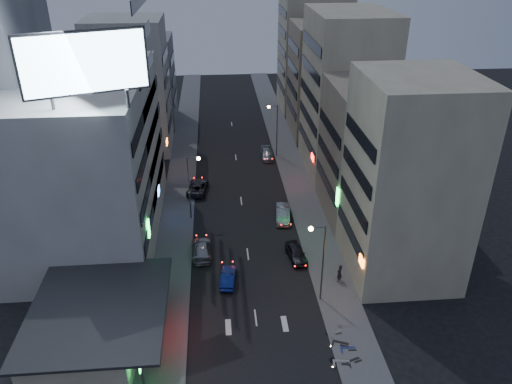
{
  "coord_description": "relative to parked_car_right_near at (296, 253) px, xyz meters",
  "views": [
    {
      "loc": [
        -2.91,
        -30.35,
        30.91
      ],
      "look_at": [
        1.18,
        17.42,
        5.73
      ],
      "focal_mm": 35.0,
      "sensor_mm": 36.0,
      "label": 1
    }
  ],
  "objects": [
    {
      "name": "ground",
      "position": [
        -5.06,
        -12.76,
        -0.71
      ],
      "size": [
        180.0,
        180.0,
        0.0
      ],
      "primitive_type": "plane",
      "color": "black",
      "rests_on": "ground"
    },
    {
      "name": "scooter_blue",
      "position": [
        2.91,
        -13.06,
        -0.02
      ],
      "size": [
        0.7,
        1.9,
        1.15
      ],
      "primitive_type": null,
      "rotation": [
        0.0,
        0.0,
        1.53
      ],
      "color": "navy",
      "rests_on": "sidewalk_right"
    },
    {
      "name": "scooter_black_a",
      "position": [
        2.89,
        -14.19,
        -0.02
      ],
      "size": [
        1.21,
        1.98,
        1.15
      ],
      "primitive_type": null,
      "rotation": [
        0.0,
        0.0,
        1.91
      ],
      "color": "black",
      "rests_on": "sidewalk_right"
    },
    {
      "name": "food_court",
      "position": [
        -18.96,
        -10.76,
        1.27
      ],
      "size": [
        11.0,
        13.0,
        3.88
      ],
      "color": "beige",
      "rests_on": "ground"
    },
    {
      "name": "far_right_a",
      "position": [
        10.44,
        37.24,
        8.29
      ],
      "size": [
        11.0,
        12.0,
        18.0
      ],
      "primitive_type": "cube",
      "color": "gray",
      "rests_on": "ground"
    },
    {
      "name": "scooter_silver_b",
      "position": [
        2.08,
        -11.09,
        -0.1
      ],
      "size": [
        0.83,
        1.68,
        0.98
      ],
      "primitive_type": null,
      "rotation": [
        0.0,
        0.0,
        1.76
      ],
      "color": "#9A9BA1",
      "rests_on": "sidewalk_right"
    },
    {
      "name": "sidewalk_left",
      "position": [
        -13.06,
        17.24,
        -0.65
      ],
      "size": [
        4.0,
        120.0,
        0.12
      ],
      "primitive_type": "cube",
      "color": "#4C4C4F",
      "rests_on": "ground"
    },
    {
      "name": "street_lamp_right_near",
      "position": [
        0.84,
        -6.76,
        4.65
      ],
      "size": [
        1.6,
        0.44,
        8.02
      ],
      "color": "#595B60",
      "rests_on": "sidewalk_right"
    },
    {
      "name": "road_car_blue",
      "position": [
        -7.32,
        -3.45,
        -0.07
      ],
      "size": [
        1.86,
        4.06,
        1.29
      ],
      "primitive_type": "imported",
      "rotation": [
        0.0,
        0.0,
        3.01
      ],
      "color": "navy",
      "rests_on": "ground"
    },
    {
      "name": "far_left_b",
      "position": [
        -21.06,
        45.24,
        6.79
      ],
      "size": [
        12.0,
        10.0,
        15.0
      ],
      "primitive_type": "cube",
      "color": "gray",
      "rests_on": "ground"
    },
    {
      "name": "parked_car_left",
      "position": [
        -10.66,
        16.31,
        0.01
      ],
      "size": [
        3.08,
        5.49,
        1.45
      ],
      "primitive_type": "imported",
      "rotation": [
        0.0,
        0.0,
        3.01
      ],
      "color": "#29292E",
      "rests_on": "ground"
    },
    {
      "name": "parked_car_right_far",
      "position": [
        -0.33,
        26.56,
        -0.07
      ],
      "size": [
        1.82,
        4.43,
        1.28
      ],
      "primitive_type": "imported",
      "rotation": [
        0.0,
        0.0,
        -0.0
      ],
      "color": "#96989D",
      "rests_on": "ground"
    },
    {
      "name": "billboard",
      "position": [
        -18.05,
        -2.78,
        20.95
      ],
      "size": [
        9.52,
        3.75,
        6.2
      ],
      "rotation": [
        0.0,
        0.0,
        0.35
      ],
      "color": "#595B60",
      "rests_on": "white_building"
    },
    {
      "name": "shophouse_mid",
      "position": [
        10.44,
        9.24,
        7.29
      ],
      "size": [
        11.0,
        12.0,
        16.0
      ],
      "primitive_type": "cube",
      "color": "gray",
      "rests_on": "ground"
    },
    {
      "name": "street_lamp_right_far",
      "position": [
        0.84,
        27.24,
        4.65
      ],
      "size": [
        1.6,
        0.44,
        8.02
      ],
      "color": "#595B60",
      "rests_on": "sidewalk_right"
    },
    {
      "name": "far_right_b",
      "position": [
        10.94,
        51.24,
        11.29
      ],
      "size": [
        12.0,
        12.0,
        24.0
      ],
      "primitive_type": "cube",
      "color": "beige",
      "rests_on": "ground"
    },
    {
      "name": "street_lamp_left",
      "position": [
        -10.97,
        9.24,
        4.65
      ],
      "size": [
        1.6,
        0.44,
        8.02
      ],
      "color": "#595B60",
      "rests_on": "sidewalk_left"
    },
    {
      "name": "parked_car_right_mid",
      "position": [
        -0.33,
        8.23,
        0.05
      ],
      "size": [
        2.17,
        4.79,
        1.52
      ],
      "primitive_type": "imported",
      "rotation": [
        0.0,
        0.0,
        -0.12
      ],
      "color": "#9A9DA2",
      "rests_on": "ground"
    },
    {
      "name": "shophouse_near",
      "position": [
        9.94,
        -2.26,
        9.29
      ],
      "size": [
        10.0,
        11.0,
        20.0
      ],
      "primitive_type": "cube",
      "color": "beige",
      "rests_on": "ground"
    },
    {
      "name": "parked_car_right_near",
      "position": [
        0.0,
        0.0,
        0.0
      ],
      "size": [
        2.19,
        4.37,
        1.43
      ],
      "primitive_type": "imported",
      "rotation": [
        0.0,
        0.0,
        0.12
      ],
      "color": "#26252A",
      "rests_on": "ground"
    },
    {
      "name": "sidewalk_right",
      "position": [
        2.94,
        17.24,
        -0.65
      ],
      "size": [
        4.0,
        120.0,
        0.12
      ],
      "primitive_type": "cube",
      "color": "#4C4C4F",
      "rests_on": "ground"
    },
    {
      "name": "scooter_silver_a",
      "position": [
        2.08,
        -14.53,
        0.02
      ],
      "size": [
        0.95,
        2.09,
        1.23
      ],
      "primitive_type": null,
      "rotation": [
        0.0,
        0.0,
        1.43
      ],
      "color": "#B7BABF",
      "rests_on": "sidewalk_right"
    },
    {
      "name": "scooter_black_b",
      "position": [
        2.52,
        -12.67,
        0.03
      ],
      "size": [
        1.4,
        2.14,
        1.24
      ],
      "primitive_type": null,
      "rotation": [
        0.0,
        0.0,
        1.18
      ],
      "color": "black",
      "rests_on": "sidewalk_right"
    },
    {
      "name": "white_building",
      "position": [
        -22.06,
        7.24,
        8.29
      ],
      "size": [
        14.0,
        24.0,
        18.0
      ],
      "primitive_type": "cube",
      "color": "#B8B9B4",
      "rests_on": "ground"
    },
    {
      "name": "person",
      "position": [
        3.58,
        -4.35,
        0.38
      ],
      "size": [
        0.83,
        0.82,
        1.94
      ],
      "primitive_type": "imported",
      "rotation": [
        0.0,
        0.0,
        3.88
      ],
      "color": "black",
      "rests_on": "sidewalk_right"
    },
    {
      "name": "road_car_silver",
      "position": [
        -10.04,
        1.59,
        0.01
      ],
      "size": [
        2.22,
        5.04,
        1.44
      ],
      "primitive_type": "imported",
      "rotation": [
        0.0,
        0.0,
        3.18
      ],
      "color": "#94959B",
      "rests_on": "ground"
    },
    {
      "name": "far_left_a",
      "position": [
        -20.56,
        32.24,
        9.29
      ],
      "size": [
        11.0,
        10.0,
        20.0
      ],
      "primitive_type": "cube",
      "color": "#B8B9B4",
      "rests_on": "ground"
    },
    {
      "name": "shophouse_far",
      "position": [
        9.94,
        22.24,
        10.29
      ],
      "size": [
        10.0,
        14.0,
        22.0
      ],
      "primitive_type": "cube",
      "color": "beige",
      "rests_on": "ground"
    }
  ]
}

